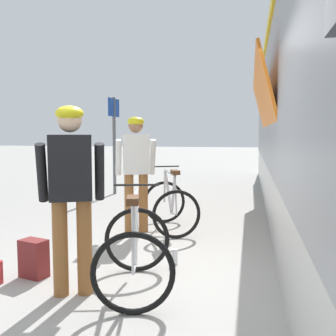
# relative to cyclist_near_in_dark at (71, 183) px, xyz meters

# --- Properties ---
(ground_plane) EXTENTS (80.00, 80.00, 0.00)m
(ground_plane) POSITION_rel_cyclist_near_in_dark_xyz_m (0.47, 0.25, -1.05)
(ground_plane) COLOR #A09E99
(cyclist_near_in_dark) EXTENTS (0.66, 0.48, 1.76)m
(cyclist_near_in_dark) POSITION_rel_cyclist_near_in_dark_xyz_m (0.00, 0.00, 0.00)
(cyclist_near_in_dark) COLOR #935B2D
(cyclist_near_in_dark) RESTS_ON ground
(cyclist_far_in_white) EXTENTS (0.66, 0.47, 1.76)m
(cyclist_far_in_white) POSITION_rel_cyclist_near_in_dark_xyz_m (-0.09, 2.36, 0.00)
(cyclist_far_in_white) COLOR #935B2D
(cyclist_far_in_white) RESTS_ON ground
(bicycle_near_white) EXTENTS (0.96, 1.22, 0.99)m
(bicycle_near_white) POSITION_rel_cyclist_near_in_dark_xyz_m (0.55, 0.20, -0.65)
(bicycle_near_white) COLOR black
(bicycle_near_white) RESTS_ON ground
(bicycle_far_silver) EXTENTS (1.06, 1.26, 0.99)m
(bicycle_far_silver) POSITION_rel_cyclist_near_in_dark_xyz_m (0.40, 2.56, -0.65)
(bicycle_far_silver) COLOR black
(bicycle_far_silver) RESTS_ON ground
(backpack_on_platform) EXTENTS (0.32, 0.25, 0.40)m
(backpack_on_platform) POSITION_rel_cyclist_near_in_dark_xyz_m (-0.60, 0.32, -0.85)
(backpack_on_platform) COLOR maroon
(backpack_on_platform) RESTS_ON ground
(water_bottle_near_the_bikes) EXTENTS (0.07, 0.07, 0.18)m
(water_bottle_near_the_bikes) POSITION_rel_cyclist_near_in_dark_xyz_m (0.78, 1.01, -0.96)
(water_bottle_near_the_bikes) COLOR silver
(water_bottle_near_the_bikes) RESTS_ON ground
(water_bottle_by_the_backpack) EXTENTS (0.07, 0.07, 0.23)m
(water_bottle_by_the_backpack) POSITION_rel_cyclist_near_in_dark_xyz_m (-0.84, 0.08, -0.94)
(water_bottle_by_the_backpack) COLOR red
(water_bottle_by_the_backpack) RESTS_ON ground
(platform_sign_post) EXTENTS (0.08, 0.70, 2.40)m
(platform_sign_post) POSITION_rel_cyclist_near_in_dark_xyz_m (-1.71, 5.88, 0.57)
(platform_sign_post) COLOR #595B60
(platform_sign_post) RESTS_ON ground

